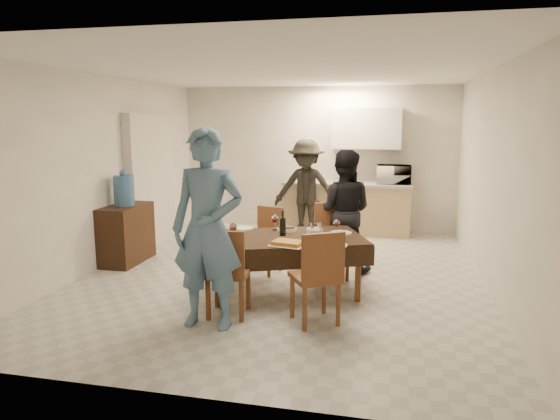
{
  "coord_description": "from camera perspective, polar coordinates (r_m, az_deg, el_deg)",
  "views": [
    {
      "loc": [
        1.32,
        -6.13,
        1.99
      ],
      "look_at": [
        0.04,
        -0.3,
        0.92
      ],
      "focal_mm": 32.0,
      "sensor_mm": 36.0,
      "label": 1
    }
  ],
  "objects": [
    {
      "name": "salad_bowl",
      "position": [
        5.83,
        3.95,
        -2.46
      ],
      "size": [
        0.18,
        0.18,
        0.07
      ],
      "primitive_type": "cylinder",
      "color": "white",
      "rests_on": "dining_table"
    },
    {
      "name": "person_far",
      "position": [
        6.63,
        7.21,
        -0.14
      ],
      "size": [
        0.81,
        0.64,
        1.62
      ],
      "primitive_type": "imported",
      "rotation": [
        0.0,
        0.0,
        3.11
      ],
      "color": "black",
      "rests_on": "floor"
    },
    {
      "name": "mushroom_dish",
      "position": [
        5.99,
        0.77,
        -2.25
      ],
      "size": [
        0.22,
        0.22,
        0.04
      ],
      "primitive_type": "cylinder",
      "color": "white",
      "rests_on": "dining_table"
    },
    {
      "name": "wine_bottle",
      "position": [
        5.74,
        0.31,
        -1.5
      ],
      "size": [
        0.07,
        0.07,
        0.29
      ],
      "primitive_type": null,
      "color": "black",
      "rests_on": "dining_table"
    },
    {
      "name": "chair_near_left",
      "position": [
        5.07,
        -6.27,
        -6.15
      ],
      "size": [
        0.46,
        0.46,
        0.5
      ],
      "rotation": [
        0.0,
        0.0,
        0.08
      ],
      "color": "brown",
      "rests_on": "floor"
    },
    {
      "name": "chair_far_right",
      "position": [
        6.3,
        5.93,
        -2.85
      ],
      "size": [
        0.52,
        0.52,
        0.51
      ],
      "rotation": [
        0.0,
        0.0,
        3.38
      ],
      "color": "brown",
      "rests_on": "floor"
    },
    {
      "name": "wine_glass_a",
      "position": [
        5.59,
        -5.36,
        -2.42
      ],
      "size": [
        0.08,
        0.08,
        0.19
      ],
      "primitive_type": null,
      "color": "white",
      "rests_on": "dining_table"
    },
    {
      "name": "plate_far_left",
      "position": [
        6.14,
        -4.23,
        -2.08
      ],
      "size": [
        0.25,
        0.25,
        0.01
      ],
      "primitive_type": "cylinder",
      "color": "white",
      "rests_on": "dining_table"
    },
    {
      "name": "plate_near_left",
      "position": [
        5.58,
        -5.99,
        -3.36
      ],
      "size": [
        0.25,
        0.25,
        0.01
      ],
      "primitive_type": "cylinder",
      "color": "white",
      "rests_on": "dining_table"
    },
    {
      "name": "wall_back",
      "position": [
        9.25,
        4.18,
        5.9
      ],
      "size": [
        5.0,
        0.02,
        2.6
      ],
      "primitive_type": "cube",
      "color": "silver",
      "rests_on": "floor"
    },
    {
      "name": "kitchen_worktop",
      "position": [
        8.91,
        7.68,
        2.99
      ],
      "size": [
        2.24,
        0.64,
        0.05
      ],
      "primitive_type": "cube",
      "color": "#A2A29E",
      "rests_on": "kitchen_base_cabinet"
    },
    {
      "name": "stub_partition",
      "position": [
        8.28,
        -14.57,
        3.36
      ],
      "size": [
        0.15,
        1.4,
        2.1
      ],
      "primitive_type": "cube",
      "color": "beige",
      "rests_on": "floor"
    },
    {
      "name": "wall_front",
      "position": [
        3.47,
        -10.29,
        -1.5
      ],
      "size": [
        5.0,
        0.02,
        2.6
      ],
      "primitive_type": "cube",
      "color": "silver",
      "rests_on": "floor"
    },
    {
      "name": "chair_near_right",
      "position": [
        4.86,
        3.89,
        -6.66
      ],
      "size": [
        0.59,
        0.62,
        0.52
      ],
      "rotation": [
        0.0,
        0.0,
        0.53
      ],
      "color": "brown",
      "rests_on": "floor"
    },
    {
      "name": "water_jug",
      "position": [
        7.28,
        -17.4,
        2.13
      ],
      "size": [
        0.28,
        0.28,
        0.42
      ],
      "primitive_type": "cylinder",
      "color": "teal",
      "rests_on": "console"
    },
    {
      "name": "kitchen_base_cabinet",
      "position": [
        8.97,
        7.61,
        0.1
      ],
      "size": [
        2.2,
        0.6,
        0.86
      ],
      "primitive_type": "cube",
      "color": "tan",
      "rests_on": "floor"
    },
    {
      "name": "wine_glass_c",
      "position": [
        6.02,
        -0.59,
        -1.42
      ],
      "size": [
        0.09,
        0.09,
        0.2
      ],
      "primitive_type": null,
      "color": "white",
      "rests_on": "dining_table"
    },
    {
      "name": "wall_right",
      "position": [
        6.28,
        23.18,
        3.06
      ],
      "size": [
        0.02,
        6.0,
        2.6
      ],
      "primitive_type": "cube",
      "color": "silver",
      "rests_on": "floor"
    },
    {
      "name": "console",
      "position": [
        7.39,
        -17.14,
        -2.63
      ],
      "size": [
        0.44,
        0.88,
        0.82
      ],
      "primitive_type": "cube",
      "color": "black",
      "rests_on": "floor"
    },
    {
      "name": "wall_left",
      "position": [
        7.26,
        -19.5,
        4.16
      ],
      "size": [
        0.02,
        6.0,
        2.6
      ],
      "primitive_type": "cube",
      "color": "silver",
      "rests_on": "floor"
    },
    {
      "name": "chair_far_left",
      "position": [
        6.48,
        -2.01,
        -2.88
      ],
      "size": [
        0.48,
        0.49,
        0.46
      ],
      "rotation": [
        0.0,
        0.0,
        2.87
      ],
      "color": "brown",
      "rests_on": "floor"
    },
    {
      "name": "ceiling",
      "position": [
        6.3,
        0.24,
        15.75
      ],
      "size": [
        5.0,
        6.0,
        0.02
      ],
      "primitive_type": "cube",
      "color": "white",
      "rests_on": "wall_back"
    },
    {
      "name": "dining_table",
      "position": [
        5.72,
        0.69,
        -3.37
      ],
      "size": [
        2.0,
        1.59,
        0.68
      ],
      "rotation": [
        0.0,
        0.0,
        0.38
      ],
      "color": "black",
      "rests_on": "floor"
    },
    {
      "name": "microwave",
      "position": [
        8.86,
        12.88,
        3.99
      ],
      "size": [
        0.58,
        0.39,
        0.32
      ],
      "primitive_type": "imported",
      "rotation": [
        0.0,
        0.0,
        3.14
      ],
      "color": "white",
      "rests_on": "kitchen_worktop"
    },
    {
      "name": "plate_near_right",
      "position": [
        5.33,
        6.37,
        -4.01
      ],
      "size": [
        0.25,
        0.25,
        0.01
      ],
      "primitive_type": "cylinder",
      "color": "white",
      "rests_on": "dining_table"
    },
    {
      "name": "savoury_tart",
      "position": [
        5.33,
        0.92,
        -3.79
      ],
      "size": [
        0.41,
        0.34,
        0.05
      ],
      "primitive_type": "cube",
      "rotation": [
        0.0,
        0.0,
        -0.21
      ],
      "color": "#CA873B",
      "rests_on": "dining_table"
    },
    {
      "name": "water_pitcher",
      "position": [
        5.58,
        4.11,
        -2.4
      ],
      "size": [
        0.12,
        0.12,
        0.19
      ],
      "primitive_type": "cylinder",
      "color": "white",
      "rests_on": "dining_table"
    },
    {
      "name": "person_near",
      "position": [
        4.81,
        -8.29,
        -2.18
      ],
      "size": [
        0.71,
        0.47,
        1.94
      ],
      "primitive_type": "imported",
      "rotation": [
        0.0,
        0.0,
        -0.01
      ],
      "color": "#52799D",
      "rests_on": "floor"
    },
    {
      "name": "wine_glass_b",
      "position": [
        5.85,
        6.48,
        -1.92
      ],
      "size": [
        0.08,
        0.08,
        0.18
      ],
      "primitive_type": null,
      "color": "white",
      "rests_on": "dining_table"
    },
    {
      "name": "floor",
      "position": [
        6.58,
        0.23,
        -7.42
      ],
      "size": [
        5.0,
        6.0,
        0.02
      ],
      "primitive_type": "cube",
      "color": "beige",
      "rests_on": "ground"
    },
    {
      "name": "person_kitchen",
      "position": [
        8.55,
        2.97,
        2.44
      ],
      "size": [
        1.08,
        0.62,
        1.67
      ],
      "primitive_type": "imported",
      "color": "black",
      "rests_on": "floor"
    },
    {
      "name": "upper_cabinet",
      "position": [
        8.96,
        9.84,
        9.16
      ],
      "size": [
        1.2,
        0.34,
        0.7
      ],
      "primitive_type": "cube",
      "color": "white",
      "rests_on": "wall_back"
    },
    {
      "name": "plate_far_right",
      "position": [
        5.91,
        7.0,
        -2.6
      ],
      "size": [
        0.25,
        0.25,
        0.01
      ],
      "primitive_type": "cylinder",
      "color": "white",
      "rests_on": "dining_table"
    }
  ]
}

